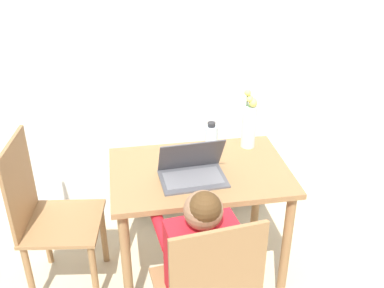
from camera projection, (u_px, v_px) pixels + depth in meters
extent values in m
cube|color=white|center=(172.00, 37.00, 2.63)|extent=(6.40, 0.05, 2.50)
cube|color=olive|center=(200.00, 172.00, 2.38)|extent=(0.94, 0.63, 0.03)
cylinder|color=olive|center=(127.00, 267.00, 2.25)|extent=(0.05, 0.05, 0.68)
cylinder|color=olive|center=(286.00, 247.00, 2.38)|extent=(0.05, 0.05, 0.68)
cylinder|color=olive|center=(123.00, 205.00, 2.71)|extent=(0.05, 0.05, 0.68)
cylinder|color=olive|center=(257.00, 191.00, 2.84)|extent=(0.05, 0.05, 0.68)
cube|color=olive|center=(218.00, 280.00, 1.71)|extent=(0.38, 0.06, 0.49)
cube|color=olive|center=(63.00, 223.00, 2.42)|extent=(0.45, 0.45, 0.02)
cube|color=olive|center=(19.00, 184.00, 2.29)|extent=(0.07, 0.38, 0.49)
cylinder|color=olive|center=(94.00, 275.00, 2.38)|extent=(0.04, 0.04, 0.42)
cylinder|color=olive|center=(103.00, 234.00, 2.68)|extent=(0.04, 0.04, 0.42)
cylinder|color=olive|center=(30.00, 277.00, 2.37)|extent=(0.04, 0.04, 0.42)
cylinder|color=olive|center=(46.00, 235.00, 2.67)|extent=(0.04, 0.04, 0.42)
cube|color=red|center=(203.00, 260.00, 1.90)|extent=(0.32, 0.21, 0.36)
sphere|color=#936B4C|center=(203.00, 210.00, 1.78)|extent=(0.16, 0.16, 0.16)
sphere|color=#4C3319|center=(205.00, 208.00, 1.75)|extent=(0.14, 0.14, 0.14)
cylinder|color=navy|center=(207.00, 263.00, 2.11)|extent=(0.12, 0.29, 0.09)
cylinder|color=navy|center=(179.00, 269.00, 2.08)|extent=(0.12, 0.29, 0.09)
cylinder|color=navy|center=(198.00, 278.00, 2.34)|extent=(0.08, 0.08, 0.44)
cylinder|color=navy|center=(173.00, 284.00, 2.31)|extent=(0.08, 0.08, 0.44)
cylinder|color=red|center=(215.00, 221.00, 2.10)|extent=(0.08, 0.24, 0.06)
cylinder|color=red|center=(162.00, 231.00, 2.04)|extent=(0.08, 0.24, 0.06)
cube|color=#4C4C51|center=(194.00, 179.00, 2.28)|extent=(0.34, 0.25, 0.01)
cube|color=slate|center=(194.00, 178.00, 2.28)|extent=(0.30, 0.18, 0.00)
cube|color=#4C4C51|center=(191.00, 155.00, 2.28)|extent=(0.34, 0.14, 0.20)
cube|color=silver|center=(191.00, 155.00, 2.28)|extent=(0.30, 0.12, 0.18)
cylinder|color=silver|center=(249.00, 127.00, 2.54)|extent=(0.08, 0.08, 0.25)
cylinder|color=#3D7A38|center=(252.00, 120.00, 2.53)|extent=(0.01, 0.01, 0.22)
sphere|color=#EFDB66|center=(253.00, 102.00, 2.48)|extent=(0.04, 0.04, 0.04)
cylinder|color=#3D7A38|center=(248.00, 118.00, 2.53)|extent=(0.01, 0.01, 0.24)
sphere|color=#EFDB66|center=(250.00, 98.00, 2.48)|extent=(0.04, 0.04, 0.04)
cylinder|color=#3D7A38|center=(246.00, 116.00, 2.51)|extent=(0.01, 0.01, 0.28)
sphere|color=#EFDB66|center=(248.00, 93.00, 2.44)|extent=(0.04, 0.04, 0.04)
cylinder|color=#3D7A38|center=(248.00, 120.00, 2.50)|extent=(0.01, 0.01, 0.25)
sphere|color=#EFDB66|center=(249.00, 99.00, 2.44)|extent=(0.03, 0.03, 0.03)
cylinder|color=#3D7A38|center=(252.00, 121.00, 2.51)|extent=(0.01, 0.01, 0.23)
sphere|color=#EFDB66|center=(253.00, 103.00, 2.46)|extent=(0.05, 0.05, 0.05)
cylinder|color=silver|center=(211.00, 143.00, 2.42)|extent=(0.07, 0.07, 0.20)
cylinder|color=#262628|center=(211.00, 124.00, 2.36)|extent=(0.04, 0.04, 0.02)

